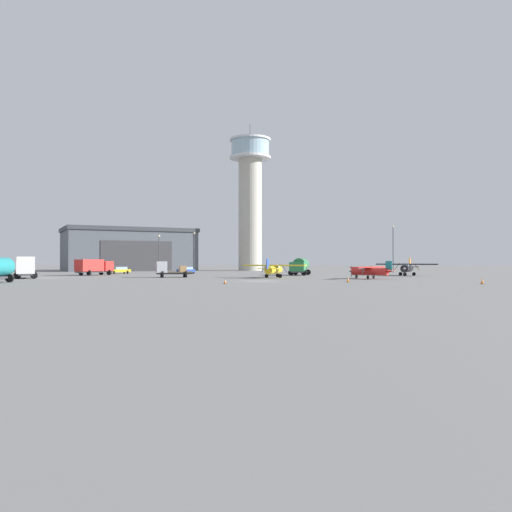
# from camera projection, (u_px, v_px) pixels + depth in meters

# --- Properties ---
(ground_plane) EXTENTS (400.00, 400.00, 0.00)m
(ground_plane) POSITION_uv_depth(u_px,v_px,m) (261.00, 281.00, 64.31)
(ground_plane) COLOR slate
(control_tower) EXTENTS (10.77, 10.77, 38.52)m
(control_tower) POSITION_uv_depth(u_px,v_px,m) (250.00, 193.00, 131.94)
(control_tower) COLOR #B2AD9E
(control_tower) RESTS_ON ground_plane
(hangar) EXTENTS (37.75, 32.22, 10.93)m
(hangar) POSITION_uv_depth(u_px,v_px,m) (129.00, 250.00, 131.72)
(hangar) COLOR #4C5159
(hangar) RESTS_ON ground_plane
(airplane_red) EXTENTS (6.76, 7.63, 2.57)m
(airplane_red) POSITION_uv_depth(u_px,v_px,m) (370.00, 271.00, 72.12)
(airplane_red) COLOR red
(airplane_red) RESTS_ON ground_plane
(airplane_yellow) EXTENTS (9.75, 7.66, 2.90)m
(airplane_yellow) POSITION_uv_depth(u_px,v_px,m) (274.00, 269.00, 76.54)
(airplane_yellow) COLOR gold
(airplane_yellow) RESTS_ON ground_plane
(airplane_black) EXTENTS (9.99, 7.95, 3.05)m
(airplane_black) POSITION_uv_depth(u_px,v_px,m) (407.00, 267.00, 87.13)
(airplane_black) COLOR black
(airplane_black) RESTS_ON ground_plane
(truck_fuel_tanker_green) EXTENTS (4.36, 6.81, 3.04)m
(truck_fuel_tanker_green) POSITION_uv_depth(u_px,v_px,m) (300.00, 266.00, 90.21)
(truck_fuel_tanker_green) COLOR #38383D
(truck_fuel_tanker_green) RESTS_ON ground_plane
(truck_flatbed_silver) EXTENTS (5.90, 3.94, 2.50)m
(truck_flatbed_silver) POSITION_uv_depth(u_px,v_px,m) (169.00, 270.00, 78.43)
(truck_flatbed_silver) COLOR #38383D
(truck_flatbed_silver) RESTS_ON ground_plane
(truck_box_white) EXTENTS (5.20, 7.55, 3.20)m
(truck_box_white) POSITION_uv_depth(u_px,v_px,m) (26.00, 266.00, 74.50)
(truck_box_white) COLOR #38383D
(truck_box_white) RESTS_ON ground_plane
(truck_box_red) EXTENTS (5.71, 6.91, 2.82)m
(truck_box_red) POSITION_uv_depth(u_px,v_px,m) (94.00, 266.00, 89.40)
(truck_box_red) COLOR #38383D
(truck_box_red) RESTS_ON ground_plane
(car_yellow) EXTENTS (4.48, 4.03, 1.37)m
(car_yellow) POSITION_uv_depth(u_px,v_px,m) (119.00, 270.00, 99.85)
(car_yellow) COLOR gold
(car_yellow) RESTS_ON ground_plane
(car_blue) EXTENTS (4.13, 4.55, 1.37)m
(car_blue) POSITION_uv_depth(u_px,v_px,m) (186.00, 270.00, 99.88)
(car_blue) COLOR #2847A8
(car_blue) RESTS_ON ground_plane
(light_post_west) EXTENTS (0.44, 0.44, 10.41)m
(light_post_west) POSITION_uv_depth(u_px,v_px,m) (393.00, 245.00, 111.58)
(light_post_west) COLOR #38383D
(light_post_west) RESTS_ON ground_plane
(light_post_east) EXTENTS (0.44, 0.44, 8.00)m
(light_post_east) POSITION_uv_depth(u_px,v_px,m) (159.00, 250.00, 105.25)
(light_post_east) COLOR #38383D
(light_post_east) RESTS_ON ground_plane
(light_post_north) EXTENTS (0.44, 0.44, 9.08)m
(light_post_north) POSITION_uv_depth(u_px,v_px,m) (194.00, 248.00, 114.57)
(light_post_north) COLOR #38383D
(light_post_north) RESTS_ON ground_plane
(traffic_cone_near_left) EXTENTS (0.36, 0.36, 0.71)m
(traffic_cone_near_left) POSITION_uv_depth(u_px,v_px,m) (348.00, 279.00, 61.17)
(traffic_cone_near_left) COLOR black
(traffic_cone_near_left) RESTS_ON ground_plane
(traffic_cone_near_right) EXTENTS (0.36, 0.36, 0.55)m
(traffic_cone_near_right) POSITION_uv_depth(u_px,v_px,m) (225.00, 281.00, 57.05)
(traffic_cone_near_right) COLOR black
(traffic_cone_near_right) RESTS_ON ground_plane
(traffic_cone_mid_apron) EXTENTS (0.36, 0.36, 0.67)m
(traffic_cone_mid_apron) POSITION_uv_depth(u_px,v_px,m) (482.00, 281.00, 56.46)
(traffic_cone_mid_apron) COLOR black
(traffic_cone_mid_apron) RESTS_ON ground_plane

